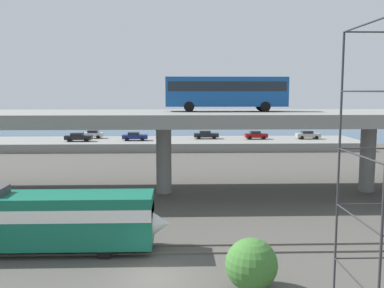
# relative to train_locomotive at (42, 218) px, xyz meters

# --- Properties ---
(ground_plane) EXTENTS (260.00, 260.00, 0.00)m
(ground_plane) POSITION_rel_train_locomotive_xyz_m (7.09, -4.00, -2.19)
(ground_plane) COLOR #4C4944
(rail_strip_near) EXTENTS (110.00, 0.12, 0.12)m
(rail_strip_near) POSITION_rel_train_locomotive_xyz_m (7.09, -0.70, -2.13)
(rail_strip_near) COLOR #59544C
(rail_strip_near) RESTS_ON ground_plane
(rail_strip_far) EXTENTS (110.00, 0.12, 0.12)m
(rail_strip_far) POSITION_rel_train_locomotive_xyz_m (7.09, 0.70, -2.13)
(rail_strip_far) COLOR #59544C
(rail_strip_far) RESTS_ON ground_plane
(train_locomotive) EXTENTS (16.38, 3.04, 4.18)m
(train_locomotive) POSITION_rel_train_locomotive_xyz_m (0.00, 0.00, 0.00)
(train_locomotive) COLOR #14664C
(train_locomotive) RESTS_ON ground_plane
(highway_overpass) EXTENTS (96.00, 12.18, 8.05)m
(highway_overpass) POSITION_rel_train_locomotive_xyz_m (7.09, 16.00, 5.04)
(highway_overpass) COLOR gray
(highway_overpass) RESTS_ON ground_plane
(transit_bus_on_overpass) EXTENTS (12.00, 2.68, 3.40)m
(transit_bus_on_overpass) POSITION_rel_train_locomotive_xyz_m (13.33, 16.96, 7.91)
(transit_bus_on_overpass) COLOR #14478C
(transit_bus_on_overpass) RESTS_ON highway_overpass
(pier_parking_lot) EXTENTS (67.20, 12.91, 1.46)m
(pier_parking_lot) POSITION_rel_train_locomotive_xyz_m (7.09, 51.00, -1.46)
(pier_parking_lot) COLOR gray
(pier_parking_lot) RESTS_ON ground_plane
(parked_car_0) EXTENTS (4.56, 1.87, 1.50)m
(parked_car_0) POSITION_rel_train_locomotive_xyz_m (-8.67, 48.92, 0.04)
(parked_car_0) COLOR black
(parked_car_0) RESTS_ON pier_parking_lot
(parked_car_1) EXTENTS (4.36, 1.98, 1.50)m
(parked_car_1) POSITION_rel_train_locomotive_xyz_m (0.95, 49.93, 0.04)
(parked_car_1) COLOR navy
(parked_car_1) RESTS_ON pier_parking_lot
(parked_car_2) EXTENTS (4.44, 1.89, 1.50)m
(parked_car_2) POSITION_rel_train_locomotive_xyz_m (13.61, 52.38, 0.04)
(parked_car_2) COLOR black
(parked_car_2) RESTS_ON pier_parking_lot
(parked_car_3) EXTENTS (4.03, 1.90, 1.50)m
(parked_car_3) POSITION_rel_train_locomotive_xyz_m (-7.26, 53.94, 0.04)
(parked_car_3) COLOR #B7B7BC
(parked_car_3) RESTS_ON pier_parking_lot
(parked_car_4) EXTENTS (4.24, 1.87, 1.50)m
(parked_car_4) POSITION_rel_train_locomotive_xyz_m (32.01, 51.43, 0.04)
(parked_car_4) COLOR #9E998C
(parked_car_4) RESTS_ON pier_parking_lot
(parked_car_5) EXTENTS (4.02, 1.95, 1.50)m
(parked_car_5) POSITION_rel_train_locomotive_xyz_m (22.58, 51.52, 0.04)
(parked_car_5) COLOR maroon
(parked_car_5) RESTS_ON pier_parking_lot
(harbor_water) EXTENTS (140.00, 36.00, 0.01)m
(harbor_water) POSITION_rel_train_locomotive_xyz_m (7.09, 74.00, -2.19)
(harbor_water) COLOR #2D5170
(harbor_water) RESTS_ON ground_plane
(shrub_right) EXTENTS (2.67, 2.67, 2.67)m
(shrub_right) POSITION_rel_train_locomotive_xyz_m (12.18, -5.71, -0.86)
(shrub_right) COLOR #3D7631
(shrub_right) RESTS_ON ground_plane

